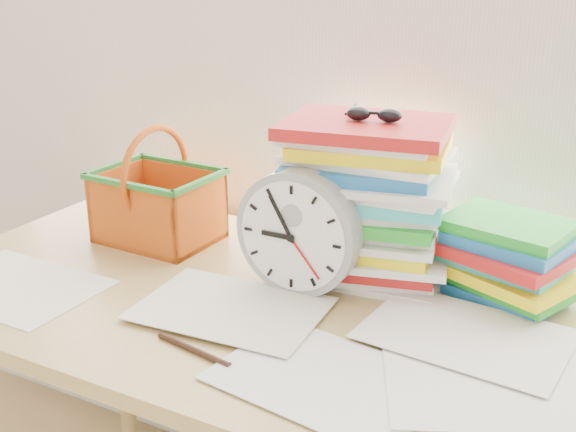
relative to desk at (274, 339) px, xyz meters
The scene contains 8 objects.
desk is the anchor object (origin of this frame).
paper_stack 0.31m from the desk, 64.29° to the left, with size 0.32×0.26×0.30m, color white, non-canonical shape.
clock 0.20m from the desk, 74.69° to the left, with size 0.23×0.23×0.05m, color #939397.
sunglasses 0.45m from the desk, 61.86° to the left, with size 0.12×0.10×0.03m, color black, non-canonical shape.
book_stack 0.44m from the desk, 30.83° to the left, with size 0.25×0.19×0.15m, color white, non-canonical shape.
basket 0.44m from the desk, 158.25° to the left, with size 0.25×0.19×0.25m, color orange, non-canonical shape.
pen 0.23m from the desk, 97.40° to the right, with size 0.01×0.01×0.15m, color black.
scattered_papers 0.08m from the desk, ahead, with size 1.26×0.42×0.02m, color white, non-canonical shape.
Camera 1 is at (0.57, 0.59, 1.34)m, focal length 45.00 mm.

